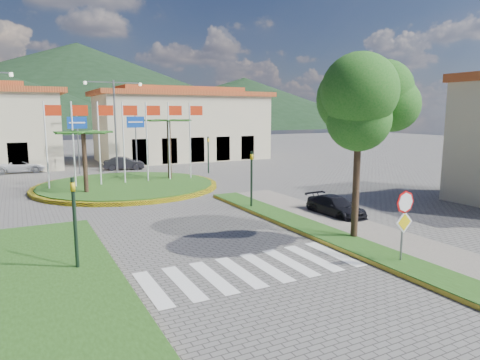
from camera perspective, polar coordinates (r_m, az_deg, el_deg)
name	(u,v)px	position (r m, az deg, el deg)	size (l,w,h in m)	color
ground	(326,320)	(11.76, 11.35, -17.86)	(160.00, 160.00, 0.00)	#5F5B5A
sidewalk_right	(422,258)	(17.04, 23.10, -9.52)	(4.00, 28.00, 0.15)	gray
verge_right	(398,263)	(16.16, 20.35, -10.30)	(1.60, 28.00, 0.18)	#224413
median_left	(36,282)	(15.01, -25.60, -12.14)	(5.00, 14.00, 0.18)	#224413
crosswalk	(250,270)	(14.79, 1.38, -11.87)	(8.00, 3.00, 0.01)	silver
roundabout_island	(127,185)	(31.24, -14.82, -0.68)	(12.70, 12.70, 6.00)	yellow
stop_sign	(404,215)	(15.74, 21.03, -4.40)	(0.80, 0.11, 2.65)	slate
deciduous_tree	(359,115)	(17.89, 15.59, 8.36)	(3.60, 3.60, 6.80)	black
traffic_light_left	(75,215)	(15.03, -21.19, -4.43)	(0.15, 0.18, 3.20)	black
traffic_light_right	(252,174)	(23.24, 1.55, 0.76)	(0.15, 0.18, 3.20)	black
traffic_light_far	(208,151)	(37.27, -4.26, 3.86)	(0.18, 0.15, 3.20)	black
direction_sign_west	(78,133)	(39.37, -20.83, 5.89)	(1.60, 0.14, 5.20)	slate
direction_sign_east	(136,132)	(40.28, -13.72, 6.28)	(1.60, 0.14, 5.20)	slate
street_lamp_centre	(115,121)	(38.86, -16.31, 7.51)	(4.80, 0.16, 8.00)	slate
building_right	(182,125)	(49.03, -7.74, 7.34)	(19.08, 9.54, 8.05)	beige
hill_far_mid	(79,85)	(169.75, -20.67, 11.74)	(180.00, 180.00, 30.00)	black
hill_far_east	(244,102)	(162.39, 0.59, 10.34)	(120.00, 120.00, 18.00)	black
hill_near_back	(0,102)	(138.14, -29.37, 9.01)	(110.00, 110.00, 16.00)	black
white_van	(21,166)	(42.40, -27.20, 1.65)	(1.91, 4.14, 1.15)	silver
car_dark_a	(37,163)	(44.65, -25.43, 2.07)	(1.30, 3.23, 1.10)	black
car_dark_b	(124,163)	(41.06, -15.19, 2.16)	(1.27, 3.64, 1.20)	black
car_side_right	(336,207)	(22.37, 12.67, -3.48)	(1.47, 3.61, 1.05)	black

